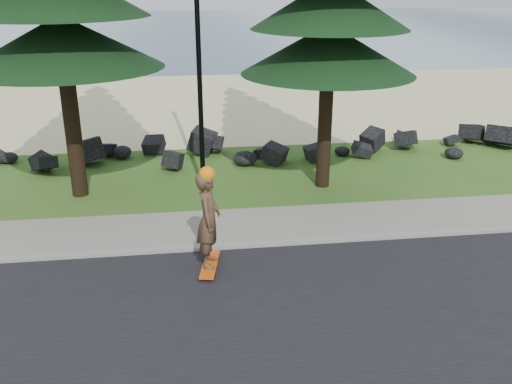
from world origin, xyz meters
TOP-DOWN VIEW (x-y plane):
  - ground at (0.00, 0.00)m, footprint 160.00×160.00m
  - road at (0.00, -4.50)m, footprint 160.00×7.00m
  - kerb at (0.00, -0.90)m, footprint 160.00×0.20m
  - sidewalk at (0.00, 0.20)m, footprint 160.00×2.00m
  - beach_sand at (0.00, 14.50)m, footprint 160.00×15.00m
  - ocean at (0.00, 51.00)m, footprint 160.00×58.00m
  - seawall_boulders at (0.00, 5.60)m, footprint 60.00×2.40m
  - lamp_post at (0.00, 3.20)m, footprint 0.25×0.14m
  - skateboarder at (-0.09, -1.82)m, footprint 0.62×1.27m

SIDE VIEW (x-z plane):
  - ground at x=0.00m, z-range 0.00..0.00m
  - seawall_boulders at x=0.00m, z-range -0.55..0.55m
  - ocean at x=0.00m, z-range 0.00..0.01m
  - beach_sand at x=0.00m, z-range 0.00..0.01m
  - road at x=0.00m, z-range 0.00..0.02m
  - sidewalk at x=0.00m, z-range 0.00..0.08m
  - kerb at x=0.00m, z-range 0.00..0.10m
  - skateboarder at x=-0.09m, z-range 0.01..2.31m
  - lamp_post at x=0.00m, z-range 0.06..8.20m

